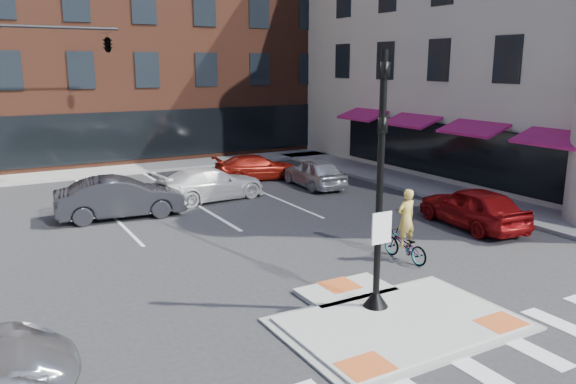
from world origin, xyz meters
TOP-DOWN VIEW (x-y plane):
  - ground at (0.00, 0.00)m, footprint 120.00×120.00m
  - refuge_island at (0.00, -0.26)m, footprint 5.40×4.65m
  - sidewalk_e at (10.80, 10.00)m, footprint 3.00×24.00m
  - sidewalk_n at (3.00, 22.00)m, footprint 26.00×3.00m
  - building_n at (3.00, 31.99)m, footprint 24.40×18.40m
  - building_e at (21.54, 11.50)m, footprint 21.90×23.90m
  - building_far_left at (-4.00, 52.00)m, footprint 10.00×12.00m
  - building_far_right at (9.00, 54.00)m, footprint 12.00×12.00m
  - signal_pole at (0.00, 0.40)m, footprint 0.60×0.60m
  - mast_arm_signal at (-3.47, 18.00)m, footprint 6.10×2.24m
  - red_sedan at (7.53, 4.32)m, footprint 2.22×4.60m
  - white_pickup at (0.87, 13.00)m, footprint 5.15×2.60m
  - bg_car_dark at (-3.24, 11.97)m, footprint 4.97×2.19m
  - bg_car_silver at (6.24, 13.00)m, footprint 1.94×4.23m
  - bg_car_red at (4.62, 16.00)m, footprint 4.60×2.41m
  - cyclist at (3.00, 2.80)m, footprint 0.70×1.78m

SIDE VIEW (x-z plane):
  - ground at x=0.00m, z-range 0.00..0.00m
  - refuge_island at x=0.00m, z-range -0.01..0.11m
  - sidewalk_e at x=10.80m, z-range 0.00..0.15m
  - sidewalk_n at x=3.00m, z-range 0.00..0.15m
  - bg_car_red at x=4.62m, z-range 0.00..1.27m
  - bg_car_silver at x=6.24m, z-range 0.00..1.41m
  - white_pickup at x=0.87m, z-range 0.00..1.43m
  - cyclist at x=3.00m, z-range -0.36..1.85m
  - red_sedan at x=7.53m, z-range 0.00..1.51m
  - bg_car_dark at x=-3.24m, z-range 0.00..1.59m
  - signal_pole at x=0.00m, z-range -0.63..5.35m
  - building_far_left at x=-4.00m, z-range 0.00..10.00m
  - building_far_right at x=9.00m, z-range 0.00..12.00m
  - mast_arm_signal at x=-3.47m, z-range 2.21..10.21m
  - building_n at x=3.00m, z-range 0.05..15.55m
  - building_e at x=21.54m, z-range -0.81..16.89m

